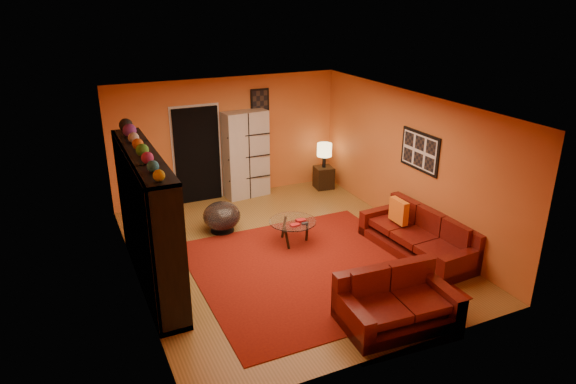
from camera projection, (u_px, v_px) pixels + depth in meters
name	position (u px, v px, depth m)	size (l,w,h in m)	color
floor	(286.00, 252.00, 8.95)	(6.00, 6.00, 0.00)	brown
ceiling	(286.00, 104.00, 8.00)	(6.00, 6.00, 0.00)	white
wall_back	(228.00, 138.00, 11.01)	(6.00, 6.00, 0.00)	#CB672C
wall_front	(393.00, 263.00, 5.94)	(6.00, 6.00, 0.00)	#CB672C
wall_left	(131.00, 207.00, 7.50)	(6.00, 6.00, 0.00)	#CB672C
wall_right	(409.00, 162.00, 9.45)	(6.00, 6.00, 0.00)	#CB672C
rug	(309.00, 269.00, 8.40)	(3.60, 3.60, 0.01)	#63110B
doorway	(197.00, 155.00, 10.81)	(0.95, 0.10, 2.04)	black
wall_art_right	(420.00, 151.00, 9.08)	(0.03, 1.00, 0.70)	black
wall_art_back	(260.00, 101.00, 11.02)	(0.42, 0.03, 0.52)	black
entertainment_unit	(148.00, 220.00, 7.68)	(0.45, 3.00, 2.10)	black
tv	(152.00, 223.00, 7.73)	(0.12, 0.92, 0.53)	black
sofa	(421.00, 237.00, 8.87)	(1.03, 2.23, 0.85)	#4E0D0A
loveseat	(395.00, 301.00, 7.01)	(1.61, 1.03, 0.85)	#4E0D0A
throw_pillow	(399.00, 211.00, 9.04)	(0.12, 0.42, 0.42)	orange
coffee_table	(293.00, 223.00, 9.14)	(0.84, 0.84, 0.42)	silver
storage_cabinet	(246.00, 154.00, 11.10)	(0.95, 0.42, 1.90)	#BAB6AB
bowl_chair	(222.00, 216.00, 9.62)	(0.70, 0.70, 0.57)	black
side_table	(324.00, 177.00, 11.80)	(0.40, 0.40, 0.50)	black
table_lamp	(324.00, 150.00, 11.56)	(0.33, 0.33, 0.56)	black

